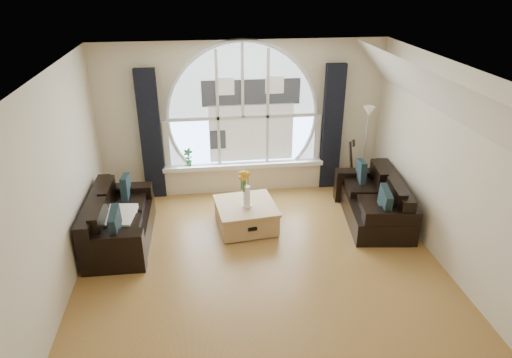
{
  "coord_description": "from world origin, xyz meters",
  "views": [
    {
      "loc": [
        -0.73,
        -4.82,
        3.79
      ],
      "look_at": [
        0.0,
        0.9,
        1.05
      ],
      "focal_mm": 31.58,
      "sensor_mm": 36.0,
      "label": 1
    }
  ],
  "objects_px": {
    "vase_flowers": "(247,184)",
    "guitar": "(349,165)",
    "floor_lamp": "(365,150)",
    "coffee_chest": "(246,215)",
    "sofa_left": "(120,218)",
    "sofa_right": "(374,198)",
    "potted_plant": "(188,157)"
  },
  "relations": [
    {
      "from": "floor_lamp",
      "to": "sofa_right",
      "type": "bearing_deg",
      "value": -99.84
    },
    {
      "from": "sofa_left",
      "to": "coffee_chest",
      "type": "distance_m",
      "value": 1.92
    },
    {
      "from": "sofa_left",
      "to": "sofa_right",
      "type": "height_order",
      "value": "sofa_left"
    },
    {
      "from": "vase_flowers",
      "to": "floor_lamp",
      "type": "bearing_deg",
      "value": 26.09
    },
    {
      "from": "sofa_left",
      "to": "potted_plant",
      "type": "xyz_separation_m",
      "value": [
        1.02,
        1.48,
        0.31
      ]
    },
    {
      "from": "sofa_left",
      "to": "vase_flowers",
      "type": "relative_size",
      "value": 2.42
    },
    {
      "from": "coffee_chest",
      "to": "guitar",
      "type": "distance_m",
      "value": 2.24
    },
    {
      "from": "sofa_right",
      "to": "vase_flowers",
      "type": "relative_size",
      "value": 2.36
    },
    {
      "from": "sofa_right",
      "to": "vase_flowers",
      "type": "xyz_separation_m",
      "value": [
        -2.07,
        -0.03,
        0.39
      ]
    },
    {
      "from": "coffee_chest",
      "to": "guitar",
      "type": "height_order",
      "value": "guitar"
    },
    {
      "from": "sofa_left",
      "to": "guitar",
      "type": "bearing_deg",
      "value": 17.44
    },
    {
      "from": "coffee_chest",
      "to": "vase_flowers",
      "type": "height_order",
      "value": "vase_flowers"
    },
    {
      "from": "floor_lamp",
      "to": "guitar",
      "type": "height_order",
      "value": "floor_lamp"
    },
    {
      "from": "sofa_right",
      "to": "potted_plant",
      "type": "bearing_deg",
      "value": 162.97
    },
    {
      "from": "floor_lamp",
      "to": "coffee_chest",
      "type": "bearing_deg",
      "value": -155.33
    },
    {
      "from": "potted_plant",
      "to": "sofa_left",
      "type": "bearing_deg",
      "value": -124.62
    },
    {
      "from": "sofa_left",
      "to": "potted_plant",
      "type": "relative_size",
      "value": 5.18
    },
    {
      "from": "vase_flowers",
      "to": "guitar",
      "type": "relative_size",
      "value": 0.66
    },
    {
      "from": "vase_flowers",
      "to": "potted_plant",
      "type": "height_order",
      "value": "vase_flowers"
    },
    {
      "from": "vase_flowers",
      "to": "sofa_right",
      "type": "bearing_deg",
      "value": 0.92
    },
    {
      "from": "vase_flowers",
      "to": "floor_lamp",
      "type": "distance_m",
      "value": 2.51
    },
    {
      "from": "sofa_right",
      "to": "guitar",
      "type": "bearing_deg",
      "value": 102.57
    },
    {
      "from": "potted_plant",
      "to": "coffee_chest",
      "type": "bearing_deg",
      "value": -55.95
    },
    {
      "from": "vase_flowers",
      "to": "guitar",
      "type": "xyz_separation_m",
      "value": [
        1.97,
        1.06,
        -0.26
      ]
    },
    {
      "from": "floor_lamp",
      "to": "potted_plant",
      "type": "xyz_separation_m",
      "value": [
        -3.14,
        0.27,
        -0.09
      ]
    },
    {
      "from": "sofa_right",
      "to": "potted_plant",
      "type": "xyz_separation_m",
      "value": [
        -2.96,
        1.34,
        0.31
      ]
    },
    {
      "from": "floor_lamp",
      "to": "guitar",
      "type": "distance_m",
      "value": 0.39
    },
    {
      "from": "coffee_chest",
      "to": "floor_lamp",
      "type": "relative_size",
      "value": 0.57
    },
    {
      "from": "potted_plant",
      "to": "guitar",
      "type": "bearing_deg",
      "value": -6.25
    },
    {
      "from": "sofa_left",
      "to": "sofa_right",
      "type": "relative_size",
      "value": 1.03
    },
    {
      "from": "coffee_chest",
      "to": "guitar",
      "type": "bearing_deg",
      "value": 20.07
    },
    {
      "from": "sofa_left",
      "to": "floor_lamp",
      "type": "distance_m",
      "value": 4.36
    }
  ]
}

